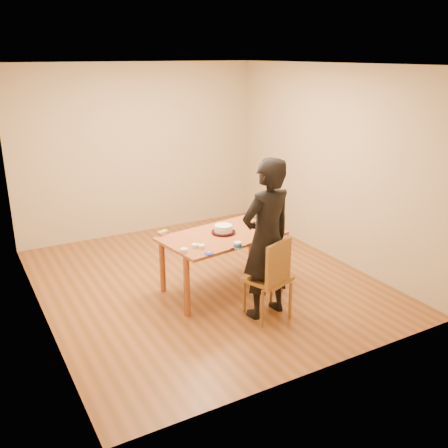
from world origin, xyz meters
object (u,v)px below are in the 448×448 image
dining_table (222,236)px  person (267,239)px  cake_plate (223,232)px  cake (223,229)px  dining_chair (268,279)px

dining_table → person: bearing=-87.4°
cake_plate → cake: 0.05m
dining_chair → cake: (-0.11, 0.82, 0.35)m
dining_table → dining_chair: (0.15, -0.78, -0.28)m
dining_table → person: (0.15, -0.73, 0.17)m
cake_plate → person: (0.11, -0.77, 0.15)m
dining_table → cake: bearing=34.5°
dining_table → cake_plate: cake_plate is taller
dining_chair → cake: bearing=77.2°
dining_table → cake_plate: size_ratio=4.85×
cake → person: 0.78m
dining_table → cake: (0.04, 0.04, 0.07)m
dining_table → cake_plate: 0.07m
cake_plate → person: bearing=-82.1°
cake → dining_table: bearing=-136.5°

